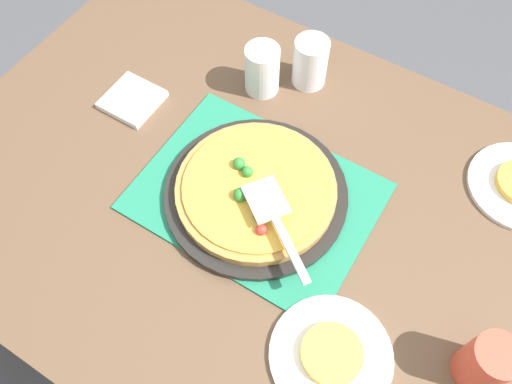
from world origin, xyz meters
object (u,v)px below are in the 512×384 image
(pizza_pan, at_px, (256,194))
(served_slice_right, at_px, (332,354))
(pizza, at_px, (256,189))
(napkin_stack, at_px, (132,100))
(cup_near, at_px, (262,70))
(plate_far_right, at_px, (331,356))
(cup_far, at_px, (310,62))
(pizza_server, at_px, (276,220))
(cup_corner, at_px, (486,363))

(pizza_pan, distance_m, served_slice_right, 0.35)
(pizza, relative_size, napkin_stack, 2.75)
(cup_near, bearing_deg, plate_far_right, -47.71)
(cup_far, distance_m, napkin_stack, 0.42)
(napkin_stack, bearing_deg, pizza_pan, -10.05)
(pizza, xyz_separation_m, served_slice_right, (0.28, -0.21, -0.02))
(pizza, relative_size, pizza_server, 1.56)
(plate_far_right, relative_size, cup_far, 1.83)
(cup_near, bearing_deg, cup_corner, -29.06)
(served_slice_right, xyz_separation_m, cup_near, (-0.43, 0.47, 0.04))
(pizza, height_order, cup_far, cup_far)
(pizza_pan, bearing_deg, cup_far, 100.47)
(plate_far_right, distance_m, cup_corner, 0.25)
(pizza_pan, height_order, plate_far_right, pizza_pan)
(napkin_stack, bearing_deg, cup_corner, -10.63)
(served_slice_right, distance_m, pizza_server, 0.26)
(pizza, bearing_deg, pizza_server, -35.30)
(pizza_pan, xyz_separation_m, pizza, (-0.00, -0.00, 0.02))
(cup_corner, distance_m, napkin_stack, 0.90)
(plate_far_right, distance_m, cup_near, 0.64)
(cup_far, relative_size, cup_corner, 1.00)
(pizza_pan, height_order, cup_near, cup_near)
(served_slice_right, distance_m, cup_near, 0.64)
(pizza, relative_size, served_slice_right, 3.00)
(plate_far_right, bearing_deg, pizza_server, 143.42)
(pizza_pan, distance_m, napkin_stack, 0.39)
(cup_near, bearing_deg, pizza, -61.12)
(plate_far_right, distance_m, napkin_stack, 0.72)
(napkin_stack, bearing_deg, pizza_server, -15.15)
(pizza, bearing_deg, cup_near, 118.88)
(pizza, xyz_separation_m, napkin_stack, (-0.38, 0.07, -0.03))
(pizza_pan, bearing_deg, cup_corner, -11.07)
(served_slice_right, bearing_deg, pizza_server, 143.42)
(pizza_pan, distance_m, cup_corner, 0.52)
(plate_far_right, xyz_separation_m, napkin_stack, (-0.66, 0.28, 0.00))
(plate_far_right, relative_size, cup_near, 1.83)
(served_slice_right, relative_size, pizza_server, 0.52)
(served_slice_right, xyz_separation_m, napkin_stack, (-0.66, 0.28, -0.01))
(pizza_pan, xyz_separation_m, cup_far, (-0.06, 0.34, 0.05))
(pizza_server, bearing_deg, cup_near, 125.09)
(pizza_pan, height_order, pizza_server, pizza_server)
(cup_near, xyz_separation_m, cup_corner, (0.65, -0.36, 0.00))
(plate_far_right, height_order, napkin_stack, napkin_stack)
(pizza_pan, bearing_deg, pizza_server, -35.65)
(cup_corner, relative_size, napkin_stack, 1.00)
(cup_near, bearing_deg, pizza_pan, -61.05)
(pizza, distance_m, cup_near, 0.30)
(pizza, bearing_deg, napkin_stack, 169.84)
(served_slice_right, bearing_deg, cup_near, 132.29)
(plate_far_right, distance_m, served_slice_right, 0.01)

